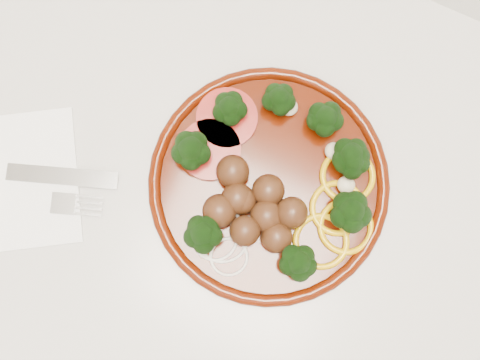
% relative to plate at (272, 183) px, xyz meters
% --- Properties ---
extents(counter, '(2.40, 0.60, 0.90)m').
position_rel_plate_xyz_m(counter, '(0.13, -0.03, -0.47)').
color(counter, white).
rests_on(counter, ground).
extents(plate, '(0.26, 0.26, 0.06)m').
position_rel_plate_xyz_m(plate, '(0.00, 0.00, 0.00)').
color(plate, '#3E0F02').
rests_on(plate, counter).
extents(napkin, '(0.21, 0.21, 0.00)m').
position_rel_plate_xyz_m(napkin, '(-0.26, -0.12, -0.02)').
color(napkin, white).
rests_on(napkin, counter).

